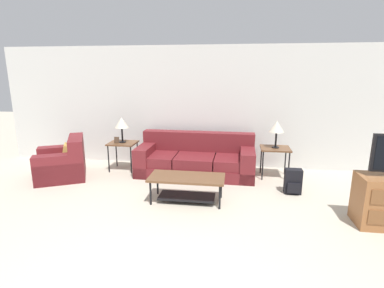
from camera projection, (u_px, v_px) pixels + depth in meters
name	position (u px, v px, depth m)	size (l,w,h in m)	color
wall_back	(202.00, 107.00, 6.51)	(9.11, 0.06, 2.60)	silver
couch	(196.00, 160.00, 6.13)	(2.36, 1.01, 0.82)	maroon
armchair	(63.00, 163.00, 5.92)	(1.22, 1.25, 0.80)	maroon
coffee_table	(187.00, 183.00, 4.81)	(1.21, 0.55, 0.42)	brown
side_table_left	(123.00, 145.00, 6.31)	(0.57, 0.50, 0.60)	brown
side_table_right	(275.00, 151.00, 5.87)	(0.57, 0.50, 0.60)	brown
table_lamp_left	(122.00, 123.00, 6.20)	(0.29, 0.29, 0.53)	black
table_lamp_right	(277.00, 127.00, 5.76)	(0.29, 0.29, 0.53)	black
backpack	(293.00, 182.00, 5.14)	(0.28, 0.24, 0.43)	black
picture_frame	(117.00, 140.00, 6.23)	(0.10, 0.04, 0.13)	#4C3828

